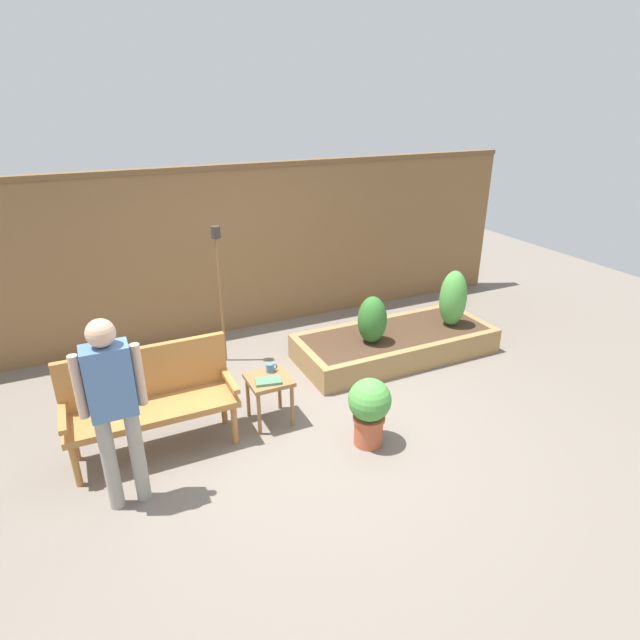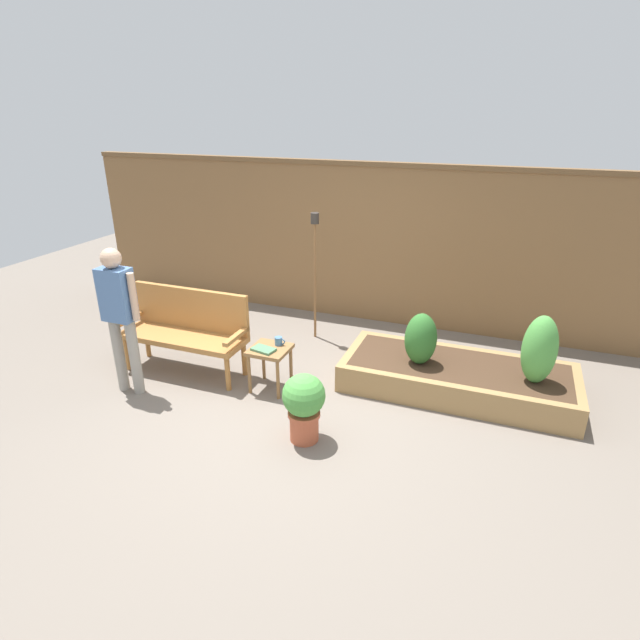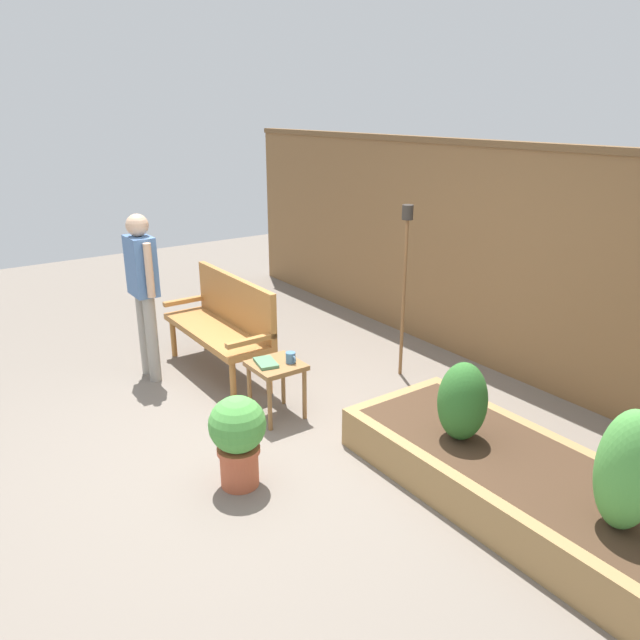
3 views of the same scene
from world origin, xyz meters
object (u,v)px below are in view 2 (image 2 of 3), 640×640
(garden_bench, at_px, (187,325))
(book_on_table, at_px, (263,349))
(side_table, at_px, (270,355))
(potted_boxwood, at_px, (304,403))
(tiki_torch, at_px, (315,254))
(shrub_far_corner, at_px, (539,350))
(cup_on_table, at_px, (279,341))
(person_by_bench, at_px, (119,309))
(shrub_near_bench, at_px, (421,339))

(garden_bench, relative_size, book_on_table, 6.03)
(side_table, bearing_deg, potted_boxwood, -46.29)
(tiki_torch, bearing_deg, shrub_far_corner, -17.69)
(potted_boxwood, bearing_deg, side_table, 133.71)
(cup_on_table, relative_size, person_by_bench, 0.07)
(shrub_near_bench, bearing_deg, potted_boxwood, -121.28)
(side_table, xyz_separation_m, shrub_far_corner, (2.60, 0.57, 0.25))
(cup_on_table, height_order, shrub_near_bench, shrub_near_bench)
(shrub_far_corner, relative_size, tiki_torch, 0.43)
(cup_on_table, xyz_separation_m, person_by_bench, (-1.43, -0.68, 0.41))
(shrub_far_corner, bearing_deg, potted_boxwood, -146.11)
(cup_on_table, bearing_deg, shrub_far_corner, 10.42)
(person_by_bench, bearing_deg, shrub_far_corner, 16.05)
(shrub_far_corner, bearing_deg, garden_bench, -172.41)
(person_by_bench, bearing_deg, tiki_torch, 56.23)
(potted_boxwood, distance_m, tiki_torch, 2.37)
(shrub_near_bench, relative_size, shrub_far_corner, 0.79)
(potted_boxwood, relative_size, shrub_near_bench, 1.17)
(person_by_bench, bearing_deg, cup_on_table, 25.29)
(garden_bench, bearing_deg, shrub_near_bench, 10.92)
(book_on_table, distance_m, person_by_bench, 1.49)
(book_on_table, height_order, shrub_near_bench, shrub_near_bench)
(garden_bench, height_order, shrub_far_corner, shrub_far_corner)
(side_table, distance_m, shrub_far_corner, 2.68)
(shrub_far_corner, xyz_separation_m, person_by_bench, (-3.97, -1.14, 0.28))
(side_table, relative_size, person_by_bench, 0.31)
(potted_boxwood, height_order, shrub_near_bench, shrub_near_bench)
(shrub_near_bench, height_order, tiki_torch, tiki_torch)
(shrub_far_corner, distance_m, person_by_bench, 4.14)
(book_on_table, height_order, person_by_bench, person_by_bench)
(garden_bench, xyz_separation_m, shrub_near_bench, (2.54, 0.49, 0.03))
(book_on_table, bearing_deg, shrub_far_corner, 25.90)
(garden_bench, distance_m, side_table, 1.08)
(garden_bench, distance_m, book_on_table, 1.05)
(cup_on_table, distance_m, tiki_torch, 1.44)
(garden_bench, bearing_deg, side_table, -4.53)
(garden_bench, bearing_deg, shrub_far_corner, 7.59)
(book_on_table, distance_m, shrub_far_corner, 2.72)
(potted_boxwood, bearing_deg, shrub_near_bench, 58.72)
(cup_on_table, relative_size, tiki_torch, 0.07)
(cup_on_table, xyz_separation_m, book_on_table, (-0.09, -0.18, -0.03))
(shrub_near_bench, xyz_separation_m, shrub_far_corner, (1.14, 0.00, 0.07))
(side_table, xyz_separation_m, potted_boxwood, (0.68, -0.71, -0.02))
(garden_bench, relative_size, shrub_far_corner, 2.05)
(garden_bench, xyz_separation_m, shrub_far_corner, (3.67, 0.49, 0.11))
(potted_boxwood, distance_m, shrub_near_bench, 1.52)
(side_table, relative_size, book_on_table, 2.01)
(garden_bench, distance_m, tiki_torch, 1.78)
(side_table, bearing_deg, shrub_near_bench, 21.39)
(tiki_torch, bearing_deg, side_table, -88.26)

